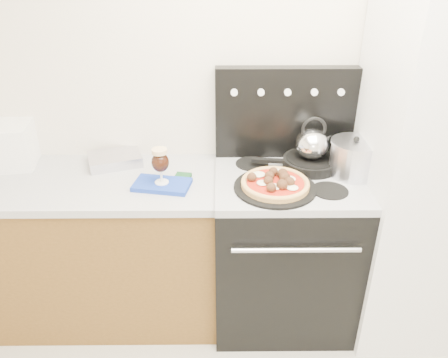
{
  "coord_description": "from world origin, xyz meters",
  "views": [
    {
      "loc": [
        -0.27,
        -0.82,
        1.98
      ],
      "look_at": [
        -0.26,
        1.05,
        0.98
      ],
      "focal_mm": 35.0,
      "sensor_mm": 36.0,
      "label": 1
    }
  ],
  "objects_px": {
    "skillet": "(310,163)",
    "tea_kettle": "(313,142)",
    "oven_mitt": "(162,185)",
    "pizza": "(275,182)",
    "fridge": "(426,173)",
    "stock_pot": "(354,159)",
    "stove_body": "(283,251)",
    "pizza_pan": "(275,187)",
    "beer_glass": "(161,166)",
    "base_cabinet": "(90,251)"
  },
  "relations": [
    {
      "from": "beer_glass",
      "to": "pizza_pan",
      "type": "xyz_separation_m",
      "value": [
        0.56,
        -0.06,
        -0.09
      ]
    },
    {
      "from": "fridge",
      "to": "skillet",
      "type": "relative_size",
      "value": 6.45
    },
    {
      "from": "beer_glass",
      "to": "pizza_pan",
      "type": "bearing_deg",
      "value": -5.93
    },
    {
      "from": "stove_body",
      "to": "fridge",
      "type": "xyz_separation_m",
      "value": [
        0.7,
        -0.03,
        0.51
      ]
    },
    {
      "from": "oven_mitt",
      "to": "skillet",
      "type": "xyz_separation_m",
      "value": [
        0.78,
        0.17,
        0.03
      ]
    },
    {
      "from": "pizza_pan",
      "to": "stock_pot",
      "type": "xyz_separation_m",
      "value": [
        0.42,
        0.15,
        0.08
      ]
    },
    {
      "from": "base_cabinet",
      "to": "pizza",
      "type": "height_order",
      "value": "pizza"
    },
    {
      "from": "pizza_pan",
      "to": "skillet",
      "type": "height_order",
      "value": "skillet"
    },
    {
      "from": "skillet",
      "to": "tea_kettle",
      "type": "height_order",
      "value": "tea_kettle"
    },
    {
      "from": "tea_kettle",
      "to": "stock_pot",
      "type": "height_order",
      "value": "tea_kettle"
    },
    {
      "from": "pizza_pan",
      "to": "stock_pot",
      "type": "relative_size",
      "value": 1.68
    },
    {
      "from": "base_cabinet",
      "to": "pizza_pan",
      "type": "relative_size",
      "value": 3.57
    },
    {
      "from": "skillet",
      "to": "tea_kettle",
      "type": "bearing_deg",
      "value": 0.0
    },
    {
      "from": "stock_pot",
      "to": "pizza",
      "type": "bearing_deg",
      "value": -160.22
    },
    {
      "from": "stock_pot",
      "to": "stove_body",
      "type": "bearing_deg",
      "value": -175.33
    },
    {
      "from": "stove_body",
      "to": "tea_kettle",
      "type": "relative_size",
      "value": 4.51
    },
    {
      "from": "beer_glass",
      "to": "fridge",
      "type": "bearing_deg",
      "value": 1.67
    },
    {
      "from": "oven_mitt",
      "to": "skillet",
      "type": "relative_size",
      "value": 0.95
    },
    {
      "from": "pizza",
      "to": "tea_kettle",
      "type": "xyz_separation_m",
      "value": [
        0.22,
        0.23,
        0.11
      ]
    },
    {
      "from": "pizza_pan",
      "to": "skillet",
      "type": "distance_m",
      "value": 0.32
    },
    {
      "from": "beer_glass",
      "to": "skillet",
      "type": "distance_m",
      "value": 0.8
    },
    {
      "from": "base_cabinet",
      "to": "pizza",
      "type": "xyz_separation_m",
      "value": [
        1.02,
        -0.15,
        0.53
      ]
    },
    {
      "from": "pizza_pan",
      "to": "stock_pot",
      "type": "distance_m",
      "value": 0.45
    },
    {
      "from": "skillet",
      "to": "pizza",
      "type": "bearing_deg",
      "value": -132.77
    },
    {
      "from": "stove_body",
      "to": "beer_glass",
      "type": "height_order",
      "value": "beer_glass"
    },
    {
      "from": "skillet",
      "to": "oven_mitt",
      "type": "bearing_deg",
      "value": -167.37
    },
    {
      "from": "base_cabinet",
      "to": "fridge",
      "type": "height_order",
      "value": "fridge"
    },
    {
      "from": "oven_mitt",
      "to": "pizza_pan",
      "type": "xyz_separation_m",
      "value": [
        0.56,
        -0.06,
        0.01
      ]
    },
    {
      "from": "fridge",
      "to": "beer_glass",
      "type": "height_order",
      "value": "fridge"
    },
    {
      "from": "fridge",
      "to": "oven_mitt",
      "type": "xyz_separation_m",
      "value": [
        -1.35,
        -0.04,
        -0.04
      ]
    },
    {
      "from": "stove_body",
      "to": "pizza",
      "type": "relative_size",
      "value": 2.64
    },
    {
      "from": "stock_pot",
      "to": "beer_glass",
      "type": "bearing_deg",
      "value": -174.67
    },
    {
      "from": "pizza_pan",
      "to": "fridge",
      "type": "bearing_deg",
      "value": 7.11
    },
    {
      "from": "fridge",
      "to": "skillet",
      "type": "distance_m",
      "value": 0.59
    },
    {
      "from": "fridge",
      "to": "pizza_pan",
      "type": "height_order",
      "value": "fridge"
    },
    {
      "from": "stove_body",
      "to": "fridge",
      "type": "relative_size",
      "value": 0.46
    },
    {
      "from": "oven_mitt",
      "to": "pizza",
      "type": "distance_m",
      "value": 0.57
    },
    {
      "from": "pizza_pan",
      "to": "tea_kettle",
      "type": "height_order",
      "value": "tea_kettle"
    },
    {
      "from": "base_cabinet",
      "to": "tea_kettle",
      "type": "bearing_deg",
      "value": 3.95
    },
    {
      "from": "base_cabinet",
      "to": "skillet",
      "type": "xyz_separation_m",
      "value": [
        1.24,
        0.09,
        0.52
      ]
    },
    {
      "from": "tea_kettle",
      "to": "skillet",
      "type": "bearing_deg",
      "value": 0.0
    },
    {
      "from": "beer_glass",
      "to": "stock_pot",
      "type": "relative_size",
      "value": 0.78
    },
    {
      "from": "beer_glass",
      "to": "pizza_pan",
      "type": "distance_m",
      "value": 0.57
    },
    {
      "from": "base_cabinet",
      "to": "fridge",
      "type": "distance_m",
      "value": 1.88
    },
    {
      "from": "fridge",
      "to": "pizza_pan",
      "type": "xyz_separation_m",
      "value": [
        -0.79,
        -0.1,
        -0.02
      ]
    },
    {
      "from": "stove_body",
      "to": "pizza_pan",
      "type": "height_order",
      "value": "pizza_pan"
    },
    {
      "from": "fridge",
      "to": "stock_pot",
      "type": "xyz_separation_m",
      "value": [
        -0.37,
        0.05,
        0.06
      ]
    },
    {
      "from": "pizza",
      "to": "fridge",
      "type": "bearing_deg",
      "value": 7.11
    },
    {
      "from": "tea_kettle",
      "to": "fridge",
      "type": "bearing_deg",
      "value": 2.6
    },
    {
      "from": "fridge",
      "to": "pizza",
      "type": "height_order",
      "value": "fridge"
    }
  ]
}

